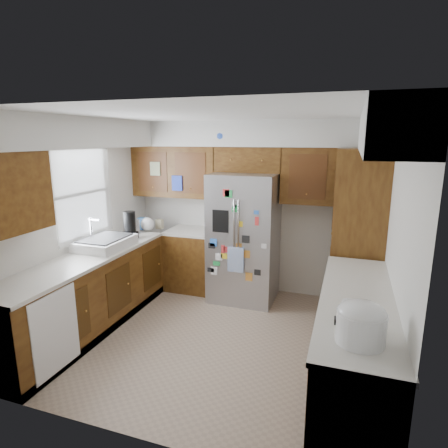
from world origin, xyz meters
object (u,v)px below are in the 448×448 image
Objects in this scene: pantry at (358,235)px; fridge at (244,238)px; rice_cooker at (361,322)px; paper_towel at (348,318)px.

fridge is (-1.50, 0.05, -0.17)m from pantry.
paper_towel is at bearing 132.96° from rice_cooker.
paper_towel is (-0.08, 0.09, -0.03)m from rice_cooker.
pantry is at bearing -2.06° from fridge.
rice_cooker is 0.12m from paper_towel.
rice_cooker is 1.36× the size of paper_towel.
fridge is at bearing 121.53° from rice_cooker.
paper_towel is (-0.08, -2.30, -0.03)m from pantry.
pantry is 1.19× the size of fridge.
pantry is at bearing 89.99° from rice_cooker.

